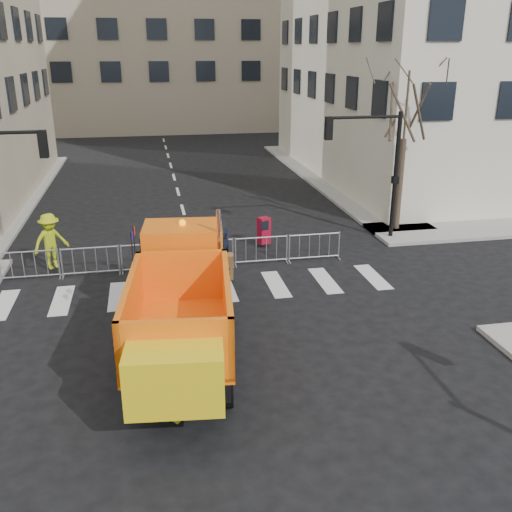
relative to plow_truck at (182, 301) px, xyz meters
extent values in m
plane|color=black|center=(1.01, -1.11, -1.64)|extent=(120.00, 120.00, 0.00)
cube|color=gray|center=(1.01, 7.39, -1.56)|extent=(64.00, 5.00, 0.15)
cube|color=tan|center=(1.01, 50.89, 10.36)|extent=(30.00, 18.00, 24.00)
cylinder|color=black|center=(9.51, 8.39, 1.06)|extent=(0.18, 0.18, 5.40)
cube|color=black|center=(0.02, 0.22, -0.72)|extent=(2.96, 7.18, 0.44)
cylinder|color=black|center=(-0.72, 2.83, -1.10)|extent=(0.45, 1.10, 1.07)
cylinder|color=black|center=(1.30, 2.62, -1.10)|extent=(0.45, 1.10, 1.07)
cylinder|color=black|center=(-1.12, -0.93, -1.10)|extent=(0.45, 1.10, 1.07)
cylinder|color=black|center=(0.90, -1.14, -1.10)|extent=(0.45, 1.10, 1.07)
cylinder|color=black|center=(-1.26, -2.18, -1.10)|extent=(0.45, 1.10, 1.07)
cylinder|color=black|center=(0.77, -2.40, -1.10)|extent=(0.45, 1.10, 1.07)
cube|color=orange|center=(0.35, 3.30, -0.04)|extent=(2.19, 1.76, 0.97)
cube|color=orange|center=(0.22, 2.05, 0.54)|extent=(2.38, 1.78, 1.75)
cylinder|color=silver|center=(1.15, 1.22, 0.88)|extent=(0.14, 0.14, 2.33)
cube|color=orange|center=(-0.12, -1.13, 0.30)|extent=(2.87, 4.50, 1.60)
cube|color=yellow|center=(-0.40, -3.73, 0.01)|extent=(2.03, 1.17, 1.26)
cube|color=brown|center=(0.53, 4.94, -1.01)|extent=(3.15, 0.89, 1.09)
imported|color=black|center=(1.69, 4.78, -0.61)|extent=(0.90, 0.81, 2.06)
imported|color=black|center=(0.39, 5.89, -0.65)|extent=(1.11, 0.96, 1.97)
imported|color=black|center=(-0.72, 5.03, -0.66)|extent=(1.24, 0.93, 1.95)
imported|color=#ADC116|center=(-4.28, 7.15, -0.46)|extent=(1.53, 1.38, 2.06)
cube|color=maroon|center=(3.92, 8.44, -0.94)|extent=(0.56, 0.53, 1.10)
camera|label=1|loc=(-0.68, -13.56, 6.13)|focal=40.00mm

